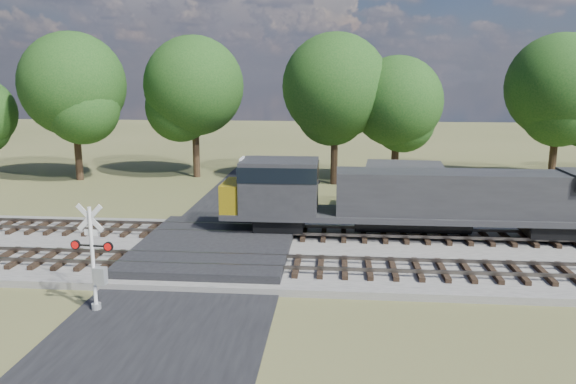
# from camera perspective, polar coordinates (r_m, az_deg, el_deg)

# --- Properties ---
(ground) EXTENTS (160.00, 160.00, 0.00)m
(ground) POSITION_cam_1_polar(r_m,az_deg,el_deg) (26.27, -7.57, -6.56)
(ground) COLOR #4D502B
(ground) RESTS_ON ground
(ballast_bed) EXTENTS (140.00, 10.00, 0.30)m
(ballast_bed) POSITION_cam_1_polar(r_m,az_deg,el_deg) (26.46, 14.46, -6.36)
(ballast_bed) COLOR gray
(ballast_bed) RESTS_ON ground
(road) EXTENTS (7.00, 60.00, 0.08)m
(road) POSITION_cam_1_polar(r_m,az_deg,el_deg) (26.25, -7.57, -6.48)
(road) COLOR black
(road) RESTS_ON ground
(crossing_panel) EXTENTS (7.00, 9.00, 0.62)m
(crossing_panel) POSITION_cam_1_polar(r_m,az_deg,el_deg) (26.64, -7.36, -5.58)
(crossing_panel) COLOR #262628
(crossing_panel) RESTS_ON ground
(track_near) EXTENTS (140.00, 2.60, 0.33)m
(track_near) POSITION_cam_1_polar(r_m,az_deg,el_deg) (23.77, -1.22, -7.39)
(track_near) COLOR black
(track_near) RESTS_ON ballast_bed
(track_far) EXTENTS (140.00, 2.60, 0.33)m
(track_far) POSITION_cam_1_polar(r_m,az_deg,el_deg) (28.51, -0.13, -4.11)
(track_far) COLOR black
(track_far) RESTS_ON ballast_bed
(crossing_signal_near) EXTENTS (1.58, 0.36, 3.92)m
(crossing_signal_near) POSITION_cam_1_polar(r_m,az_deg,el_deg) (20.87, -18.97, -7.27)
(crossing_signal_near) COLOR silver
(crossing_signal_near) RESTS_ON ground
(crossing_signal_far) EXTENTS (1.51, 0.35, 3.75)m
(crossing_signal_far) POSITION_cam_1_polar(r_m,az_deg,el_deg) (32.02, 1.79, -0.25)
(crossing_signal_far) COLOR silver
(crossing_signal_far) RESTS_ON ground
(equipment_shed) EXTENTS (4.87, 4.87, 3.06)m
(equipment_shed) POSITION_cam_1_polar(r_m,az_deg,el_deg) (33.84, 11.66, 0.14)
(equipment_shed) COLOR #412D1C
(equipment_shed) RESTS_ON ground
(treeline) EXTENTS (80.34, 10.48, 11.64)m
(treeline) POSITION_cam_1_polar(r_m,az_deg,el_deg) (44.16, 10.23, 9.90)
(treeline) COLOR black
(treeline) RESTS_ON ground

